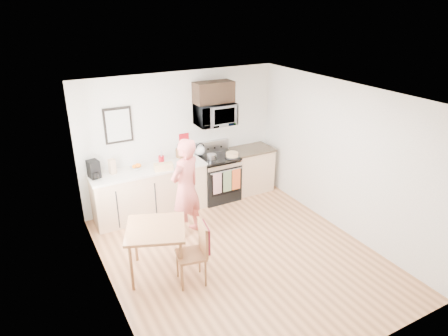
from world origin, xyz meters
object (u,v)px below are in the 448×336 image
range (218,178)px  person (186,188)px  cake (232,155)px  microwave (215,114)px  chair (200,244)px  dining_table (156,233)px

range → person: 1.51m
person → cake: person is taller
range → cake: size_ratio=3.93×
microwave → chair: bearing=-122.1°
dining_table → chair: bearing=-42.5°
dining_table → cake: (2.16, 1.58, 0.28)m
cake → dining_table: bearing=-143.9°
person → cake: size_ratio=5.93×
chair → range: bearing=67.1°
dining_table → cake: size_ratio=3.19×
range → microwave: microwave is taller
range → microwave: (-0.00, 0.10, 1.32)m
microwave → cake: microwave is taller
microwave → dining_table: size_ratio=0.81×
person → cake: (1.33, 0.75, 0.10)m
dining_table → person: bearing=44.7°
range → chair: 2.65m
chair → cake: cake is taller
microwave → chair: 2.96m
microwave → chair: size_ratio=0.81×
range → dining_table: (-1.94, -1.76, 0.26)m
dining_table → chair: chair is taller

